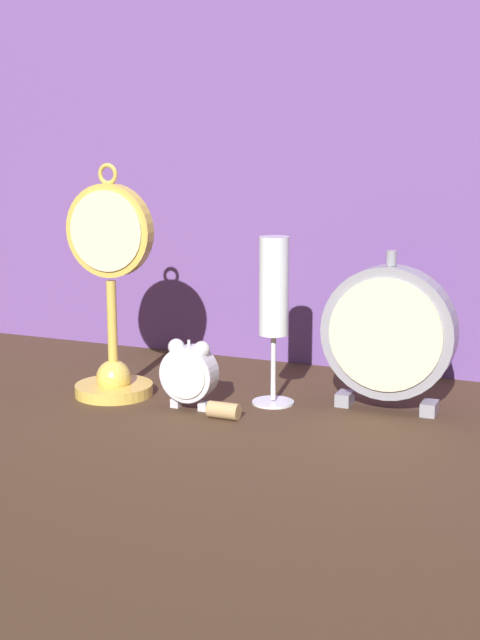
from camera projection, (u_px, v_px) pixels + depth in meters
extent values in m
plane|color=#422D1E|center=(216.00, 419.00, 1.16)|extent=(4.00, 4.00, 0.00)
cube|color=#6B478E|center=(302.00, 117.00, 1.38)|extent=(1.47, 0.01, 0.78)
cylinder|color=gold|center=(114.00, 389.00, 1.27)|extent=(0.11, 0.11, 0.02)
sphere|color=gold|center=(114.00, 377.00, 1.27)|extent=(0.05, 0.05, 0.05)
cylinder|color=gold|center=(112.00, 333.00, 1.26)|extent=(0.01, 0.01, 0.15)
cylinder|color=gold|center=(109.00, 231.00, 1.23)|extent=(0.13, 0.02, 0.13)
cylinder|color=beige|center=(106.00, 231.00, 1.22)|extent=(0.11, 0.00, 0.11)
torus|color=gold|center=(108.00, 174.00, 1.21)|extent=(0.03, 0.01, 0.03)
cube|color=silver|center=(176.00, 403.00, 1.22)|extent=(0.01, 0.01, 0.01)
cube|color=silver|center=(203.00, 406.00, 1.20)|extent=(0.01, 0.01, 0.01)
cylinder|color=silver|center=(189.00, 373.00, 1.20)|extent=(0.08, 0.03, 0.08)
cylinder|color=silver|center=(184.00, 376.00, 1.18)|extent=(0.06, 0.00, 0.06)
sphere|color=silver|center=(176.00, 347.00, 1.20)|extent=(0.02, 0.02, 0.02)
sphere|color=silver|center=(202.00, 349.00, 1.19)|extent=(0.02, 0.02, 0.02)
cylinder|color=silver|center=(189.00, 345.00, 1.19)|extent=(0.00, 0.00, 0.01)
cube|color=gray|center=(345.00, 399.00, 1.23)|extent=(0.02, 0.03, 0.02)
cube|color=gray|center=(429.00, 408.00, 1.18)|extent=(0.02, 0.03, 0.02)
cylinder|color=gray|center=(389.00, 332.00, 1.18)|extent=(0.18, 0.04, 0.18)
cylinder|color=beige|center=(385.00, 335.00, 1.16)|extent=(0.15, 0.00, 0.15)
cylinder|color=gray|center=(391.00, 258.00, 1.16)|extent=(0.01, 0.01, 0.02)
cylinder|color=silver|center=(273.00, 401.00, 1.23)|extent=(0.06, 0.06, 0.01)
cylinder|color=silver|center=(273.00, 367.00, 1.22)|extent=(0.01, 0.01, 0.09)
cylinder|color=white|center=(274.00, 286.00, 1.20)|extent=(0.04, 0.04, 0.13)
cylinder|color=#DBC675|center=(274.00, 303.00, 1.21)|extent=(0.04, 0.04, 0.09)
cylinder|color=tan|center=(224.00, 410.00, 1.17)|extent=(0.04, 0.02, 0.02)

